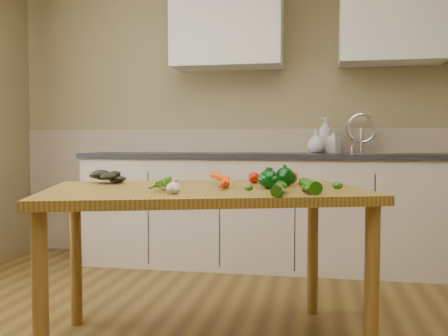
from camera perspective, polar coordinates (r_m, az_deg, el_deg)
room at (r=2.04m, az=-7.60°, el=10.23°), size 4.04×5.04×2.64m
counter_run at (r=4.00m, az=4.43°, el=-4.65°), size 2.84×0.64×1.14m
upper_cabinets at (r=4.19m, az=8.97°, el=16.23°), size 2.15×0.35×0.70m
table at (r=2.37m, az=-2.29°, el=-4.31°), size 1.66×1.33×0.77m
soap_bottle_a at (r=4.11m, az=11.51°, el=3.71°), size 0.12×0.12×0.29m
soap_bottle_b at (r=4.09m, az=12.37°, el=3.05°), size 0.12×0.12×0.19m
soap_bottle_c at (r=4.01m, az=10.51°, el=3.00°), size 0.17×0.17×0.19m
carrot_bunch at (r=2.34m, az=-2.31°, el=-1.41°), size 0.32×0.28×0.07m
leafy_greens at (r=2.67m, az=-12.93°, el=-0.59°), size 0.21×0.19×0.10m
garlic_bulb at (r=2.07m, az=-5.80°, el=-2.31°), size 0.06×0.06×0.05m
pepper_a at (r=2.40m, az=5.02°, el=-1.19°), size 0.08×0.08×0.08m
pepper_b at (r=2.44m, az=6.95°, el=-1.02°), size 0.09×0.09×0.09m
pepper_c at (r=2.29m, az=5.34°, el=-1.35°), size 0.08×0.08×0.08m
tomato_a at (r=2.58m, az=3.48°, el=-1.14°), size 0.06×0.06×0.06m
tomato_b at (r=2.57m, az=5.40°, el=-1.08°), size 0.07×0.07×0.07m
tomato_c at (r=2.57m, az=7.59°, el=-1.04°), size 0.08×0.08×0.07m
zucchini_a at (r=2.16m, az=9.79°, el=-2.01°), size 0.11×0.24×0.06m
zucchini_b at (r=2.07m, az=6.24°, el=-2.34°), size 0.05×0.25×0.05m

